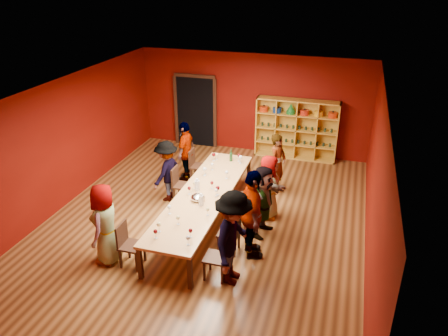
{
  "coord_description": "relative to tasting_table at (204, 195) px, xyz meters",
  "views": [
    {
      "loc": [
        2.88,
        -7.95,
        5.33
      ],
      "look_at": [
        0.29,
        0.57,
        1.15
      ],
      "focal_mm": 35.0,
      "sensor_mm": 36.0,
      "label": 1
    }
  ],
  "objects": [
    {
      "name": "chair_person_right_4",
      "position": [
        0.91,
        1.92,
        -0.2
      ],
      "size": [
        0.42,
        0.42,
        0.89
      ],
      "color": "black",
      "rests_on": "ground"
    },
    {
      "name": "wine_glass_17",
      "position": [
        0.27,
        0.85,
        0.2
      ],
      "size": [
        0.08,
        0.08,
        0.21
      ],
      "color": "silver",
      "rests_on": "tasting_table"
    },
    {
      "name": "wine_glass_19",
      "position": [
        0.1,
        0.27,
        0.19
      ],
      "size": [
        0.07,
        0.07,
        0.19
      ],
      "color": "silver",
      "rests_on": "tasting_table"
    },
    {
      "name": "person_right_1",
      "position": [
        1.3,
        -0.87,
        0.23
      ],
      "size": [
        0.88,
        1.2,
        1.87
      ],
      "primitive_type": "imported",
      "rotation": [
        0.0,
        0.0,
        1.97
      ],
      "color": "silver",
      "rests_on": "ground"
    },
    {
      "name": "wine_bottle",
      "position": [
        0.09,
        1.85,
        0.17
      ],
      "size": [
        0.1,
        0.1,
        0.31
      ],
      "color": "#143919",
      "rests_on": "tasting_table"
    },
    {
      "name": "chair_person_right_0",
      "position": [
        0.91,
        -1.72,
        -0.2
      ],
      "size": [
        0.42,
        0.42,
        0.89
      ],
      "color": "black",
      "rests_on": "ground"
    },
    {
      "name": "wine_glass_2",
      "position": [
        -0.06,
        -1.33,
        0.2
      ],
      "size": [
        0.08,
        0.08,
        0.2
      ],
      "color": "silver",
      "rests_on": "tasting_table"
    },
    {
      "name": "wine_glass_11",
      "position": [
        -0.28,
        0.91,
        0.18
      ],
      "size": [
        0.07,
        0.07,
        0.18
      ],
      "color": "silver",
      "rests_on": "tasting_table"
    },
    {
      "name": "tasting_table",
      "position": [
        0.0,
        0.0,
        0.0
      ],
      "size": [
        1.1,
        4.5,
        0.75
      ],
      "color": "tan",
      "rests_on": "ground"
    },
    {
      "name": "chair_person_left_3",
      "position": [
        -0.91,
        0.79,
        -0.2
      ],
      "size": [
        0.42,
        0.42,
        0.89
      ],
      "color": "black",
      "rests_on": "ground"
    },
    {
      "name": "doorway",
      "position": [
        -1.8,
        4.43,
        0.42
      ],
      "size": [
        1.4,
        0.17,
        2.3
      ],
      "color": "black",
      "rests_on": "ground"
    },
    {
      "name": "chair_person_right_3",
      "position": [
        0.91,
        0.69,
        -0.2
      ],
      "size": [
        0.42,
        0.42,
        0.89
      ],
      "color": "black",
      "rests_on": "ground"
    },
    {
      "name": "person_right_3",
      "position": [
        1.31,
        0.69,
        0.06
      ],
      "size": [
        0.43,
        0.76,
        1.52
      ],
      "primitive_type": "imported",
      "rotation": [
        0.0,
        0.0,
        1.61
      ],
      "color": "white",
      "rests_on": "ground"
    },
    {
      "name": "person_left_3",
      "position": [
        -1.23,
        0.79,
        0.07
      ],
      "size": [
        0.56,
        1.04,
        1.53
      ],
      "primitive_type": "imported",
      "rotation": [
        0.0,
        0.0,
        -1.73
      ],
      "color": "#131535",
      "rests_on": "ground"
    },
    {
      "name": "carafe_a",
      "position": [
        -0.18,
        0.09,
        0.18
      ],
      "size": [
        0.12,
        0.12,
        0.29
      ],
      "color": "silver",
      "rests_on": "tasting_table"
    },
    {
      "name": "wine_glass_14",
      "position": [
        0.3,
        -0.04,
        0.18
      ],
      "size": [
        0.07,
        0.07,
        0.18
      ],
      "color": "silver",
      "rests_on": "tasting_table"
    },
    {
      "name": "person_right_2",
      "position": [
        1.33,
        -0.03,
        0.09
      ],
      "size": [
        0.76,
        1.53,
        1.59
      ],
      "primitive_type": "imported",
      "rotation": [
        0.0,
        0.0,
        1.33
      ],
      "color": "#5880B5",
      "rests_on": "ground"
    },
    {
      "name": "wine_glass_0",
      "position": [
        -0.27,
        0.15,
        0.18
      ],
      "size": [
        0.07,
        0.07,
        0.18
      ],
      "color": "silver",
      "rests_on": "tasting_table"
    },
    {
      "name": "wine_glass_16",
      "position": [
        -0.28,
        0.84,
        0.21
      ],
      "size": [
        0.09,
        0.09,
        0.22
      ],
      "color": "silver",
      "rests_on": "tasting_table"
    },
    {
      "name": "wine_glass_13",
      "position": [
        -0.2,
        1.2,
        0.19
      ],
      "size": [
        0.08,
        0.08,
        0.19
      ],
      "color": "silver",
      "rests_on": "tasting_table"
    },
    {
      "name": "wine_glass_18",
      "position": [
        -0.37,
        -1.02,
        0.2
      ],
      "size": [
        0.08,
        0.08,
        0.2
      ],
      "color": "silver",
      "rests_on": "tasting_table"
    },
    {
      "name": "wine_glass_6",
      "position": [
        0.29,
        1.89,
        0.2
      ],
      "size": [
        0.08,
        0.08,
        0.21
      ],
      "color": "silver",
      "rests_on": "tasting_table"
    },
    {
      "name": "wine_glass_9",
      "position": [
        -0.27,
        -1.89,
        0.19
      ],
      "size": [
        0.08,
        0.08,
        0.2
      ],
      "color": "silver",
      "rests_on": "tasting_table"
    },
    {
      "name": "wine_glass_12",
      "position": [
        -0.29,
        1.84,
        0.18
      ],
      "size": [
        0.07,
        0.07,
        0.18
      ],
      "color": "silver",
      "rests_on": "tasting_table"
    },
    {
      "name": "wine_glass_3",
      "position": [
        -0.34,
        1.73,
        0.21
      ],
      "size": [
        0.09,
        0.09,
        0.22
      ],
      "color": "silver",
      "rests_on": "tasting_table"
    },
    {
      "name": "wine_glass_10",
      "position": [
        -0.29,
        -0.13,
        0.19
      ],
      "size": [
        0.08,
        0.08,
        0.19
      ],
      "color": "silver",
      "rests_on": "tasting_table"
    },
    {
      "name": "wine_glass_4",
      "position": [
        0.31,
        0.03,
        0.21
      ],
      "size": [
        0.09,
        0.09,
        0.22
      ],
      "color": "silver",
      "rests_on": "tasting_table"
    },
    {
      "name": "person_left_0",
      "position": [
        -1.35,
        -1.83,
        0.12
      ],
      "size": [
        0.52,
        0.85,
        1.65
      ],
      "primitive_type": "imported",
      "rotation": [
        0.0,
        0.0,
        -1.46
      ],
      "color": "#49494E",
      "rests_on": "ground"
    },
    {
      "name": "shelving_unit",
      "position": [
        1.4,
        4.32,
        0.28
      ],
      "size": [
        2.4,
        0.4,
        1.8
      ],
      "color": "gold",
      "rests_on": "ground"
    },
    {
      "name": "chair_person_left_0",
      "position": [
        -0.91,
        -1.83,
        -0.2
      ],
      "size": [
        0.42,
        0.42,
        0.89
      ],
      "color": "black",
      "rests_on": "ground"
    },
    {
      "name": "wine_glass_15",
      "position": [
        0.33,
        -1.68,
        0.19
      ],
      "size": [
        0.08,
        0.08,
        0.19
      ],
      "color": "silver",
      "rests_on": "tasting_table"
    },
    {
      "name": "spittoon_bowl",
      "position": [
        -0.02,
        -0.33,
        0.12
      ],
      "size": [
        0.3,
        0.3,
        0.17
      ],
      "primitive_type": "ellipsoid",
      "color": "silver",
      "rests_on": "tasting_table"
    },
    {
      "name": "chair_person_left_4",
      "position": [
        -0.91,
        1.95,
        -0.2
      ],
      "size": [
        0.42,
        0.42,
        0.89
      ],
      "color": "black",
      "rests_on": "ground"
    },
    {
      "name": "wine_glass_1",
      "position": [
        -0.3,
        -1.68,
        0.21
      ],
      "size": [
        0.09,
        0.09,
        0.22
      ],
      "color": "silver",
      "rests_on": "tasting_table"
    },
    {
      "name": "room_shell",
      "position": [
        0.0,
        0.0,
        0.8
      ],
      "size": [
        7.1,
        9.1,
        3.04
      ],
      "color": "#573217",
      "rests_on": "ground"
    },
    {
      "name": "person_right_4",
      "position": [
        1.28,
        1.92,
        0.09
      ],
      "size": [
        0.57,
        0.67,
        1.58
      ],
      "primitive_type": "imported",
      "rotation": [
        0.0,
        0.0,
        1.27
      ],
      "color": "#454549",
      "rests_on": "ground"
    },
    {
      "name": "wine_glass_5",
      "position": [
        0.38,
        -0.85,
        0.18
      ],
      "size": [
        0.07,
        0.07,
        0.18
      ],
      "color": "silver",
      "rests_on": "tasting_table"
    },
    {
      "name": "chair_person_right_1",
      "position": [
        0.91,
        -0.87,
        -0.2
      ],
      "size": [
        0.42,
        0.42,
        0.89
      ],
      "color": "black",
      "rests_on": "ground"
    },
    {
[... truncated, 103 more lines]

